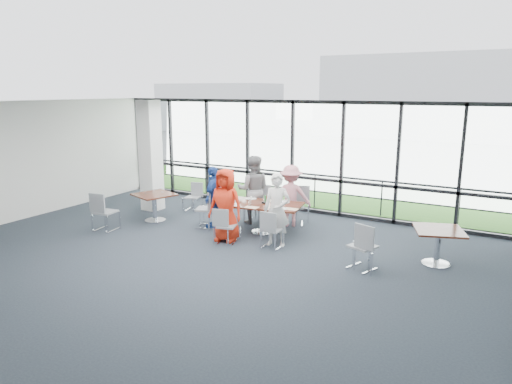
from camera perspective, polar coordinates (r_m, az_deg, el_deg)
The scene contains 41 objects.
floor at distance 9.53m, azimuth -8.59°, elevation -8.95°, with size 12.00×10.00×0.02m, color #1F2630.
ceiling at distance 8.88m, azimuth -9.28°, elevation 10.70°, with size 12.00×10.00×0.04m, color white.
wall_left at distance 13.59m, azimuth -29.26°, elevation 3.10°, with size 0.10×10.00×3.20m, color silver.
curtain_wall_back at distance 13.29m, azimuth 4.55°, elevation 4.51°, with size 12.00×0.10×3.20m, color white.
structural_column at distance 13.63m, azimuth -13.05°, elevation 4.42°, with size 0.50×0.50×3.20m, color white.
apron at distance 18.16m, azimuth 11.15°, elevation 1.32°, with size 80.00×70.00×0.02m, color gray.
grass_strip at distance 16.30m, azimuth 8.92°, elevation 0.23°, with size 80.00×5.00×0.01m, color #2A5D1F.
hangar_main at distance 38.97m, azimuth 27.70°, elevation 10.56°, with size 24.00×10.00×6.00m, color silver.
hangar_aux at distance 42.15m, azimuth -4.59°, elevation 10.63°, with size 10.00×6.00×4.00m, color silver.
guard_rail at distance 14.02m, azimuth 5.51°, elevation 0.35°, with size 0.06×0.06×12.00m, color #2D2D33.
main_table at distance 11.21m, azimuth 0.75°, elevation -2.07°, with size 2.08×1.36×0.75m.
side_table_left at distance 12.54m, azimuth -12.61°, elevation -0.70°, with size 1.18×1.18×0.75m.
side_table_right at distance 9.89m, azimuth 21.85°, elevation -4.94°, with size 1.17×1.17×0.75m.
diner_near_left at distance 10.62m, azimuth -3.80°, elevation -1.63°, with size 0.84×0.55×1.72m, color red.
diner_near_right at distance 10.28m, azimuth 2.62°, elevation -2.25°, with size 0.61×0.44×1.67m, color silver.
diner_far_left at distance 12.03m, azimuth -0.34°, elevation 0.31°, with size 0.88×0.54×1.80m, color slate.
diner_far_right at distance 11.81m, azimuth 4.37°, elevation -0.48°, with size 1.03×0.53×1.60m, color #CE7F8A.
diner_end at distance 11.69m, azimuth -5.26°, elevation -0.64°, with size 0.94×0.51×1.60m, color navy.
chair_main_nl at distance 10.55m, azimuth -3.68°, elevation -4.27°, with size 0.40×0.40×0.82m, color gray, non-canonical shape.
chair_main_nr at distance 10.24m, azimuth 2.02°, elevation -4.72°, with size 0.41×0.41×0.84m, color gray, non-canonical shape.
chair_main_fl at distance 12.29m, azimuth 0.17°, elevation -1.50°, with size 0.46×0.46×0.94m, color gray, non-canonical shape.
chair_main_fr at distance 12.01m, azimuth 4.83°, elevation -1.78°, with size 0.48×0.48×0.99m, color gray, non-canonical shape.
chair_main_end at distance 11.80m, azimuth -6.28°, elevation -2.11°, with size 0.47×0.47×0.97m, color gray, non-canonical shape.
chair_spare_la at distance 12.06m, azimuth -18.31°, elevation -2.38°, with size 0.47×0.47×0.96m, color gray, non-canonical shape.
chair_spare_lb at distance 13.49m, azimuth -7.93°, elevation -0.65°, with size 0.39×0.39×0.80m, color gray, non-canonical shape.
chair_spare_r at distance 9.26m, azimuth 13.19°, elevation -6.64°, with size 0.46×0.46×0.94m, color gray, non-canonical shape.
plate_nl at distance 11.02m, azimuth -2.66°, elevation -1.64°, with size 0.26×0.26×0.01m, color white.
plate_nr at distance 10.70m, azimuth 3.15°, elevation -2.09°, with size 0.28×0.28×0.01m, color white.
plate_fl at distance 11.67m, azimuth -0.63°, elevation -0.82°, with size 0.28×0.28×0.01m, color white.
plate_fr at distance 11.33m, azimuth 3.60°, elevation -1.25°, with size 0.26×0.26×0.01m, color white.
plate_end at distance 11.47m, azimuth -3.20°, elevation -1.08°, with size 0.24×0.24×0.01m, color white.
tumbler_a at distance 10.99m, azimuth -0.80°, elevation -1.33°, with size 0.07×0.07×0.14m, color white.
tumbler_b at distance 10.90m, azimuth 1.99°, elevation -1.45°, with size 0.07×0.07×0.14m, color white.
tumbler_c at distance 11.37m, azimuth 1.11°, elevation -0.83°, with size 0.08×0.08×0.15m, color white.
tumbler_d at distance 11.26m, azimuth -2.73°, elevation -1.03°, with size 0.07×0.07×0.13m, color white.
menu_a at distance 10.82m, azimuth -0.56°, elevation -1.92°, with size 0.32×0.23×0.00m, color white.
menu_b at distance 10.70m, azimuth 4.40°, elevation -2.14°, with size 0.32×0.23×0.00m, color white.
menu_c at distance 11.54m, azimuth 2.21°, elevation -1.00°, with size 0.29×0.21×0.00m, color white.
condiment_caddy at distance 11.18m, azimuth 1.01°, elevation -1.35°, with size 0.10×0.07×0.04m, color black.
ketchup_bottle at distance 11.23m, azimuth 1.24°, elevation -0.92°, with size 0.06×0.06×0.18m, color #9C1108.
green_bottle at distance 11.18m, azimuth 1.19°, elevation -0.93°, with size 0.05×0.05×0.20m, color #226D35.
Camera 1 is at (5.53, -6.94, 3.48)m, focal length 32.00 mm.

